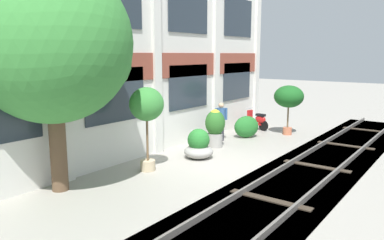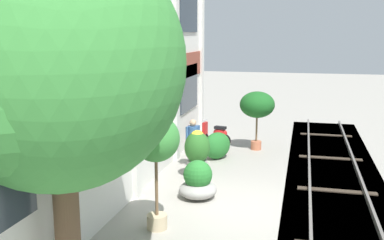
{
  "view_description": "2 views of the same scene",
  "coord_description": "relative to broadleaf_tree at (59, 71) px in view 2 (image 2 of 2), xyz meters",
  "views": [
    {
      "loc": [
        -9.79,
        -6.17,
        3.51
      ],
      "look_at": [
        -0.3,
        0.86,
        1.42
      ],
      "focal_mm": 35.0,
      "sensor_mm": 36.0,
      "label": 1
    },
    {
      "loc": [
        -10.6,
        -1.55,
        4.24
      ],
      "look_at": [
        1.08,
        1.38,
        1.92
      ],
      "focal_mm": 42.0,
      "sensor_mm": 36.0,
      "label": 2
    }
  ],
  "objects": [
    {
      "name": "potted_plant_terracotta_small",
      "position": [
        10.06,
        -2.08,
        -2.03
      ],
      "size": [
        1.28,
        1.28,
        2.17
      ],
      "color": "#B76647",
      "rests_on": "ground"
    },
    {
      "name": "ground_plane",
      "position": [
        4.35,
        -2.15,
        -3.68
      ],
      "size": [
        80.0,
        80.0,
        0.0
      ],
      "primitive_type": "plane",
      "color": "#9E998E"
    },
    {
      "name": "resident_by_doorway",
      "position": [
        7.33,
        -0.33,
        -2.84
      ],
      "size": [
        0.41,
        0.39,
        1.57
      ],
      "rotation": [
        0.0,
        0.0,
        -2.33
      ],
      "color": "#282833",
      "rests_on": "ground"
    },
    {
      "name": "potted_plant_tall_urn",
      "position": [
        2.59,
        -0.68,
        -1.74
      ],
      "size": [
        1.03,
        1.03,
        2.55
      ],
      "color": "tan",
      "rests_on": "ground"
    },
    {
      "name": "apartment_facade",
      "position": [
        4.35,
        0.74,
        -0.06
      ],
      "size": [
        15.48,
        0.64,
        7.23
      ],
      "color": "silver",
      "rests_on": "ground"
    },
    {
      "name": "scooter_near_curb",
      "position": [
        10.27,
        -0.48,
        -3.24
      ],
      "size": [
        0.56,
        1.37,
        0.98
      ],
      "rotation": [
        0.0,
        0.0,
        1.37
      ],
      "color": "black",
      "rests_on": "ground"
    },
    {
      "name": "potted_plant_wide_bowl",
      "position": [
        4.64,
        -1.13,
        -3.25
      ],
      "size": [
        1.0,
        1.0,
        1.02
      ],
      "color": "gray",
      "rests_on": "ground"
    },
    {
      "name": "rail_tracks",
      "position": [
        4.35,
        -4.71,
        -3.81
      ],
      "size": [
        23.12,
        2.8,
        0.43
      ],
      "color": "#4C473F",
      "rests_on": "ground"
    },
    {
      "name": "topiary_hedge",
      "position": [
        8.47,
        -0.9,
        -3.21
      ],
      "size": [
        1.29,
        1.18,
        0.92
      ],
      "primitive_type": "ellipsoid",
      "rotation": [
        0.0,
        0.0,
        5.7
      ],
      "color": "#236B28",
      "rests_on": "ground"
    },
    {
      "name": "potted_plant_glazed_jar",
      "position": [
        6.3,
        -0.71,
        -2.86
      ],
      "size": [
        0.76,
        0.76,
        1.45
      ],
      "color": "gray",
      "rests_on": "ground"
    },
    {
      "name": "broadleaf_tree",
      "position": [
        0.0,
        0.0,
        0.0
      ],
      "size": [
        4.18,
        3.98,
        5.79
      ],
      "color": "brown",
      "rests_on": "ground"
    }
  ]
}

